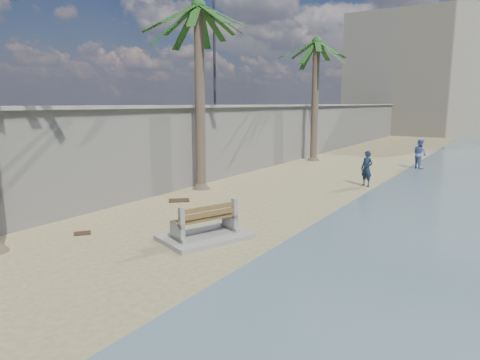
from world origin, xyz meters
The scene contains 12 objects.
ground_plane centered at (0.00, 0.00, 0.00)m, with size 140.00×140.00×0.00m, color #9B8D5F.
seawall centered at (-5.20, 20.00, 1.75)m, with size 0.45×70.00×3.50m, color gray.
wall_cap centered at (-5.20, 20.00, 3.55)m, with size 0.80×70.00×0.12m, color gray.
end_building centered at (-2.00, 52.00, 7.00)m, with size 18.00×12.00×14.00m, color #B7AA93.
bench_far centered at (0.04, 4.35, 0.42)m, with size 2.30×2.73×0.97m.
palm_mid centered at (-4.34, 9.88, 7.47)m, with size 5.00×5.00×8.48m.
palm_back centered at (-3.93, 21.25, 7.32)m, with size 5.00×5.00×8.34m.
streetlight centered at (-5.10, 12.00, 6.64)m, with size 0.28×0.28×5.12m.
person_a centered at (1.55, 14.32, 0.93)m, with size 0.67×0.45×1.85m, color #142237.
person_b centered at (2.54, 21.29, 0.93)m, with size 0.90×0.69×1.86m, color #4E66A2.
debris_c centered at (-3.64, 7.57, 0.01)m, with size 0.78×0.62×0.03m, color #382616.
debris_d centered at (-3.22, 2.85, 0.01)m, with size 0.46×0.37×0.03m, color #382616.
Camera 1 is at (6.94, -4.64, 3.69)m, focal length 32.00 mm.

